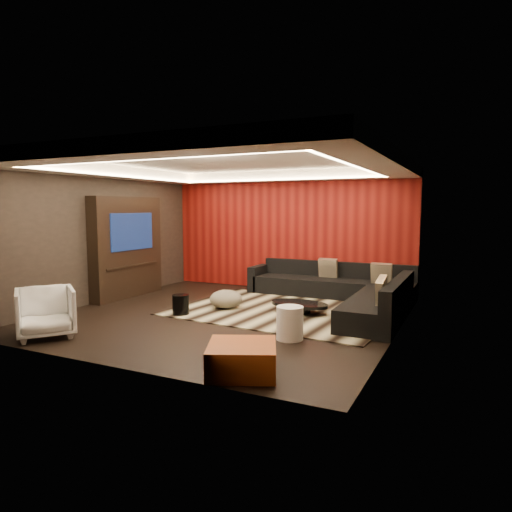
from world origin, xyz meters
The scene contains 26 objects.
floor centered at (0.00, 0.00, -0.01)m, with size 6.00×6.00×0.02m, color black.
ceiling centered at (0.00, 0.00, 2.81)m, with size 6.00×6.00×0.02m, color silver.
wall_back centered at (0.00, 3.01, 1.40)m, with size 6.00×0.02×2.80m, color black.
wall_left centered at (-3.01, 0.00, 1.40)m, with size 0.02×6.00×2.80m, color black.
wall_right centered at (3.01, 0.00, 1.40)m, with size 0.02×6.00×2.80m, color black.
red_feature_wall centered at (0.00, 2.97, 1.40)m, with size 5.98×0.05×2.78m, color #6B0C0A.
soffit_back centered at (0.00, 2.70, 2.69)m, with size 6.00×0.60×0.22m, color silver.
soffit_front centered at (0.00, -2.70, 2.69)m, with size 6.00×0.60×0.22m, color silver.
soffit_left centered at (-2.70, 0.00, 2.69)m, with size 0.60×4.80×0.22m, color silver.
soffit_right centered at (2.70, 0.00, 2.69)m, with size 0.60×4.80×0.22m, color silver.
cove_back centered at (0.00, 2.36, 2.60)m, with size 4.80×0.08×0.04m, color #FFD899.
cove_front centered at (0.00, -2.36, 2.60)m, with size 4.80×0.08×0.04m, color #FFD899.
cove_left centered at (-2.36, 0.00, 2.60)m, with size 0.08×4.80×0.04m, color #FFD899.
cove_right centered at (2.36, 0.00, 2.60)m, with size 0.08×4.80×0.04m, color #FFD899.
tv_surround centered at (-2.85, 0.60, 1.10)m, with size 0.30×2.00×2.20m, color black.
tv_screen centered at (-2.69, 0.60, 1.45)m, with size 0.04×1.30×0.80m, color black.
tv_shelf centered at (-2.69, 0.60, 0.70)m, with size 0.04×1.60×0.04m, color black.
rug centered at (0.81, 0.76, 0.01)m, with size 4.00×3.00×0.02m, color #BAB188.
coffee_table centered at (1.15, 0.69, 0.11)m, with size 1.13×1.13×0.19m, color black.
drum_stool centered at (-0.77, -0.36, 0.20)m, with size 0.31×0.31×0.36m, color black.
striped_pouf centered at (-0.28, 0.46, 0.19)m, with size 0.63×0.63×0.35m, color beige.
white_side_table centered at (1.60, -0.95, 0.25)m, with size 0.40×0.40×0.50m, color white.
orange_ottoman centered at (1.60, -2.50, 0.18)m, with size 0.80×0.80×0.35m, color #AD3B16.
armchair centered at (-1.80, -2.42, 0.38)m, with size 0.81×0.83×0.76m, color white.
sectional_sofa centered at (1.73, 1.86, 0.26)m, with size 3.65×3.50×0.75m.
throw_pillows centered at (2.05, 1.76, 0.62)m, with size 1.89×2.77×0.50m.
Camera 1 is at (4.03, -7.16, 1.95)m, focal length 32.00 mm.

